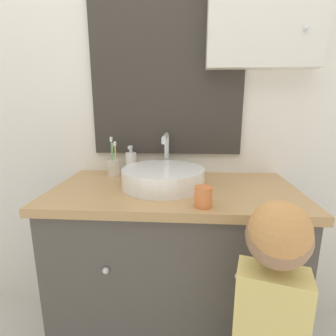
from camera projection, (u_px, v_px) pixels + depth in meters
wall_back at (182, 88)px, 1.34m from camera, size 3.20×0.18×2.50m
vanity_counter at (174, 272)px, 1.25m from camera, size 1.06×0.56×0.85m
sink_basin at (163, 176)px, 1.16m from camera, size 0.36×0.42×0.22m
toothbrush_holder at (114, 166)px, 1.34m from camera, size 0.07×0.07×0.20m
soap_dispenser at (131, 163)px, 1.35m from camera, size 0.06×0.06×0.15m
child_figure at (270, 321)px, 0.76m from camera, size 0.29×0.43×0.97m
drinking_cup at (203, 197)px, 0.92m from camera, size 0.06×0.06×0.08m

